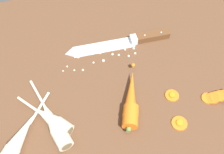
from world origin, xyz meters
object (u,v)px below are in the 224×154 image
Objects in this scene: parsnip_mid_left at (54,123)px; parsnip_mid_right at (18,140)px; whole_carrot at (131,100)px; chefs_knife at (116,44)px; carrot_slice_stack at (218,97)px; parsnip_front at (51,120)px; carrot_slice_stray_near at (172,95)px; carrot_slice_stray_mid at (179,123)px.

parsnip_mid_left is 9.60cm from parsnip_mid_right.
parsnip_mid_left is (-21.29, 0.83, -0.12)cm from whole_carrot.
chefs_knife and carrot_slice_stack have the same top height.
parsnip_mid_right is at bearing 173.58° from carrot_slice_stack.
whole_carrot is 2.29× the size of carrot_slice_stack.
parsnip_front is 0.72× the size of parsnip_mid_left.
carrot_slice_stack is at bearing -10.98° from parsnip_front.
parsnip_mid_right reaches higher than carrot_slice_stray_near.
whole_carrot reaches higher than parsnip_mid_right.
chefs_knife reaches higher than carrot_slice_stray_near.
parsnip_mid_right is (-9.16, -2.66, -0.00)cm from parsnip_front.
parsnip_front is 1.91× the size of carrot_slice_stack.
parsnip_front is 46.16cm from carrot_slice_stack.
parsnip_mid_right reaches higher than chefs_knife.
carrot_slice_stray_mid is at bearing -104.64° from carrot_slice_stray_near.
chefs_knife is at bearing 100.27° from carrot_slice_stray_mid.
carrot_slice_stray_mid is (40.75, -9.33, -1.62)cm from parsnip_mid_right.
carrot_slice_stray_near and carrot_slice_stray_mid have the same top height.
chefs_knife is 8.22× the size of carrot_slice_stray_mid.
carrot_slice_stray_mid is at bearing -45.20° from whole_carrot.
chefs_knife is at bearing 32.83° from parsnip_mid_right.
parsnip_front is at bearing 16.19° from parsnip_mid_right.
parsnip_front reaches higher than carrot_slice_stray_near.
parsnip_mid_right reaches higher than carrot_slice_stray_mid.
carrot_slice_stack is at bearing -6.42° from parsnip_mid_right.
carrot_slice_stack is at bearing -55.81° from chefs_knife.
parsnip_mid_right is at bearing -147.17° from chefs_knife.
whole_carrot is at bearing 1.36° from parsnip_mid_right.
carrot_slice_stack is (44.99, -7.68, -1.03)cm from parsnip_mid_left.
parsnip_mid_left reaches higher than carrot_slice_stray_near.
whole_carrot is at bearing -5.11° from parsnip_front.
carrot_slice_stack is (19.49, -28.69, 0.30)cm from chefs_knife.
carrot_slice_stray_near is at bearing -1.29° from parsnip_mid_right.
whole_carrot is 21.69cm from parsnip_front.
parsnip_front is 33.83cm from carrot_slice_stray_mid.
carrot_slice_stray_near is (33.46, -2.53, -1.62)cm from parsnip_mid_left.
whole_carrot reaches higher than carrot_slice_stack.
carrot_slice_stray_near is (7.96, -23.53, -0.29)cm from chefs_knife.
chefs_knife is at bearing 37.63° from parsnip_front.
carrot_slice_stack is (45.30, -8.79, -1.03)cm from parsnip_front.
carrot_slice_stray_near is (-11.53, 5.16, -0.59)cm from carrot_slice_stack.
carrot_slice_stray_mid is (-2.18, -8.36, 0.00)cm from carrot_slice_stray_near.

